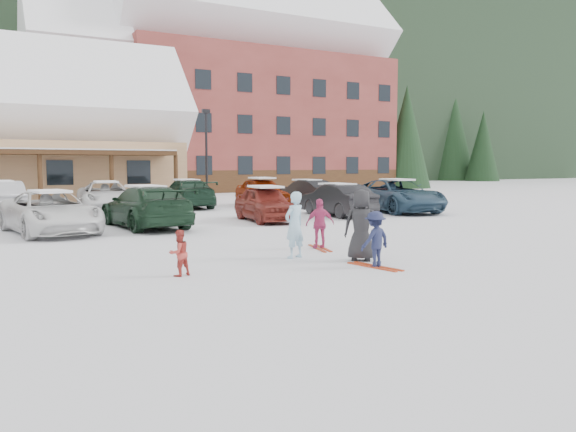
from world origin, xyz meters
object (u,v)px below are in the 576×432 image
parked_car_10 (106,197)px  parked_car_13 (307,192)px  bystander_dark (361,225)px  parked_car_6 (397,196)px  child_navy (375,239)px  parked_car_5 (337,200)px  adult_skier (295,225)px  parked_car_12 (262,192)px  parked_car_3 (146,207)px  child_magenta (320,224)px  alpine_hotel (232,95)px  lamp_post (206,148)px  parked_car_11 (187,194)px  toddler_red (179,253)px  parked_car_2 (50,212)px  parked_car_4 (265,204)px  parked_car_9 (0,199)px

parked_car_10 → parked_car_13: (11.19, 0.16, -0.03)m
bystander_dark → parked_car_6: bystander_dark is taller
child_navy → parked_car_5: (6.10, 10.80, 0.09)m
adult_skier → parked_car_13: 18.95m
parked_car_10 → parked_car_12: parked_car_12 is taller
parked_car_3 → parked_car_6: bearing=179.5°
child_magenta → parked_car_10: (-2.74, 15.06, 0.05)m
parked_car_13 → alpine_hotel: bearing=-107.9°
alpine_hotel → child_magenta: (-12.57, -36.18, -7.96)m
lamp_post → parked_car_12: bearing=-86.7°
parked_car_3 → parked_car_11: 9.30m
toddler_red → child_navy: child_navy is taller
alpine_hotel → parked_car_3: alpine_hotel is taller
parked_car_5 → parked_car_13: (2.73, 7.33, -0.01)m
parked_car_2 → parked_car_13: (14.43, 8.23, -0.00)m
child_magenta → alpine_hotel: bearing=-95.4°
adult_skier → parked_car_10: size_ratio=0.31×
parked_car_2 → lamp_post: bearing=44.7°
parked_car_4 → parked_car_6: bearing=13.6°
parked_car_3 → child_magenta: bearing=105.8°
child_magenta → parked_car_6: 12.49m
bystander_dark → parked_car_9: bearing=-26.3°
adult_skier → alpine_hotel: bearing=-129.1°
parked_car_2 → parked_car_3: (3.17, 0.25, 0.05)m
child_navy → parked_car_11: parked_car_11 is taller
child_magenta → parked_car_9: (-7.27, 14.66, 0.10)m
parked_car_5 → parked_car_6: parked_car_6 is taller
parked_car_10 → parked_car_5: bearing=-36.3°
child_navy → parked_car_3: bearing=-87.8°
parked_car_4 → parked_car_10: bearing=127.3°
toddler_red → parked_car_6: 17.08m
child_navy → parked_car_12: bearing=-119.3°
parked_car_2 → child_magenta: bearing=-59.1°
alpine_hotel → child_navy: 41.94m
adult_skier → child_navy: size_ratio=1.30×
parked_car_6 → child_navy: bearing=-124.6°
adult_skier → parked_car_9: adult_skier is taller
parked_car_3 → parked_car_6: size_ratio=0.92×
child_magenta → parked_car_2: parked_car_2 is taller
parked_car_5 → parked_car_12: (-0.37, 6.81, 0.07)m
parked_car_5 → parked_car_3: bearing=5.1°
bystander_dark → parked_car_4: size_ratio=0.41×
bystander_dark → parked_car_12: (5.49, 16.77, -0.06)m
parked_car_9 → parked_car_13: 15.74m
child_navy → bystander_dark: bystander_dark is taller
parked_car_2 → parked_car_11: 11.29m
bystander_dark → parked_car_13: 19.30m
adult_skier → parked_car_2: bearing=-78.5°
child_navy → parked_car_4: bearing=-114.1°
toddler_red → parked_car_9: bearing=-98.2°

